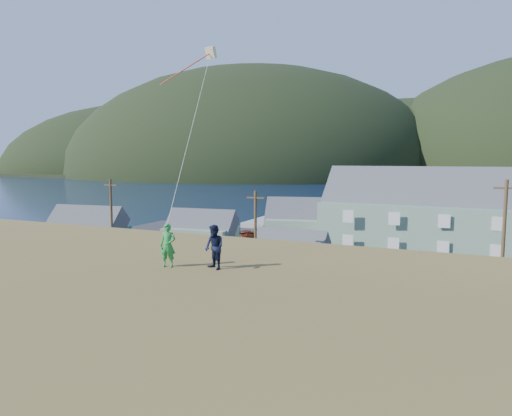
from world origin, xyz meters
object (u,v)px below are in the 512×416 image
(shed_teal, at_px, (85,234))
(shed_palegreen_far, at_px, (308,223))
(shed_palegreen_near, at_px, (201,232))
(kite_flyer_navy, at_px, (214,247))
(kite_flyer_green, at_px, (168,245))
(wharf, at_px, (328,224))
(lodge, at_px, (484,218))
(shed_white, at_px, (289,256))

(shed_teal, xyz_separation_m, shed_palegreen_far, (21.66, 17.69, 0.22))
(shed_palegreen_near, bearing_deg, kite_flyer_navy, -63.41)
(shed_teal, distance_m, kite_flyer_green, 39.45)
(wharf, distance_m, lodge, 29.07)
(shed_teal, distance_m, kite_flyer_navy, 40.56)
(shed_teal, bearing_deg, wharf, 52.87)
(shed_teal, distance_m, shed_palegreen_near, 13.49)
(shed_white, relative_size, shed_palegreen_far, 0.58)
(shed_palegreen_far, bearing_deg, kite_flyer_navy, -91.16)
(wharf, distance_m, shed_teal, 39.61)
(shed_palegreen_near, bearing_deg, shed_white, -33.33)
(shed_teal, bearing_deg, shed_white, -6.14)
(shed_teal, relative_size, kite_flyer_navy, 5.79)
(wharf, xyz_separation_m, shed_teal, (-20.18, -34.01, 2.22))
(wharf, height_order, shed_palegreen_far, shed_palegreen_far)
(lodge, height_order, kite_flyer_navy, lodge)
(shed_palegreen_near, relative_size, kite_flyer_green, 5.40)
(shed_white, bearing_deg, kite_flyer_green, -79.44)
(shed_palegreen_far, relative_size, kite_flyer_green, 7.41)
(shed_white, distance_m, shed_palegreen_far, 17.93)
(wharf, bearing_deg, shed_palegreen_far, -84.84)
(kite_flyer_green, bearing_deg, lodge, 55.79)
(shed_white, xyz_separation_m, kite_flyer_green, (4.21, -25.82, 5.86))
(shed_palegreen_far, bearing_deg, wharf, 81.40)
(shed_white, distance_m, kite_flyer_green, 26.81)
(shed_palegreen_near, distance_m, kite_flyer_green, 38.75)
(shed_palegreen_near, relative_size, shed_white, 1.26)
(wharf, distance_m, kite_flyer_green, 60.89)
(lodge, relative_size, shed_palegreen_near, 4.03)
(wharf, height_order, shed_teal, shed_teal)
(shed_palegreen_far, bearing_deg, shed_white, -92.21)
(shed_teal, bearing_deg, shed_palegreen_near, 29.29)
(wharf, xyz_separation_m, shed_white, (5.06, -33.88, 1.73))
(shed_palegreen_near, distance_m, shed_white, 16.26)
(shed_teal, xyz_separation_m, kite_flyer_navy, (31.25, -25.29, 5.37))
(shed_palegreen_near, distance_m, kite_flyer_navy, 39.30)
(shed_palegreen_near, xyz_separation_m, shed_white, (14.29, -7.74, -0.19))
(kite_flyer_navy, bearing_deg, wharf, 128.40)
(shed_teal, height_order, kite_flyer_navy, kite_flyer_navy)
(kite_flyer_green, bearing_deg, shed_white, 82.46)
(lodge, relative_size, kite_flyer_navy, 21.80)
(lodge, distance_m, shed_palegreen_far, 21.00)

